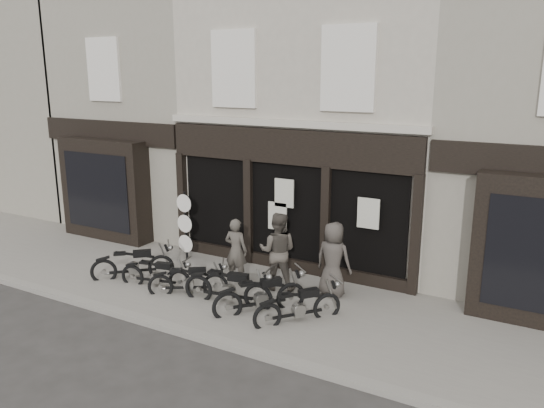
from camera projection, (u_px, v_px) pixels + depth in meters
The scene contains 16 objects.
ground_plane at pixel (226, 314), 11.99m from camera, with size 90.00×90.00×0.00m, color #2D2B28.
pavement at pixel (247, 297), 12.74m from camera, with size 30.00×4.20×0.12m, color slate.
kerb at pixel (192, 334), 10.91m from camera, with size 30.00×0.25×0.13m, color gray.
central_building at pixel (333, 114), 16.06m from camera, with size 7.30×6.22×8.34m.
neighbour_left at pixel (168, 109), 19.01m from camera, with size 5.60×6.73×8.34m.
filler_left at pixel (23, 101), 22.93m from camera, with size 11.00×6.00×8.20m, color gray.
motorcycle_0 at pixel (134, 267), 13.75m from camera, with size 1.73×1.61×1.02m.
motorcycle_1 at pixel (157, 277), 13.18m from camera, with size 1.89×0.71×0.92m.
motorcycle_2 at pixel (189, 284), 12.75m from camera, with size 1.72×1.23×0.92m.
motorcycle_3 at pixel (229, 291), 12.20m from camera, with size 2.20×0.68×1.06m.
motorcycle_4 at pixel (261, 299), 11.79m from camera, with size 1.62×1.80×1.05m.
motorcycle_5 at pixel (299, 309), 11.32m from camera, with size 1.49×1.71×0.98m.
man_left at pixel (236, 251), 13.34m from camera, with size 0.61×0.40×1.66m, color #464039.
man_centre at pixel (278, 251), 12.89m from camera, with size 0.94×0.73×1.93m, color #474039.
man_right at pixel (333, 259), 12.52m from camera, with size 0.88×0.57×1.80m, color #3E3934.
advert_sign_post at pixel (185, 229), 14.94m from camera, with size 0.51×0.33×2.09m.
Camera 1 is at (6.27, -9.15, 5.30)m, focal length 35.00 mm.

